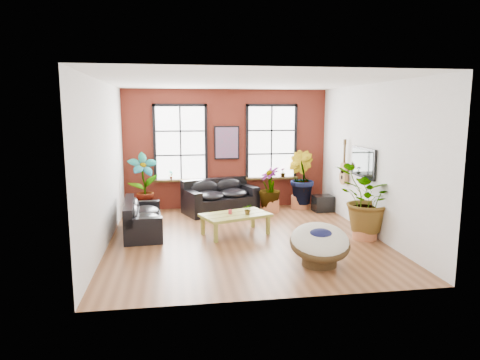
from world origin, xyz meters
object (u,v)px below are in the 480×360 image
at_px(sofa_left, 141,219).
at_px(coffee_table, 235,216).
at_px(sofa_back, 220,197).
at_px(papasan_chair, 320,243).

height_order(sofa_left, coffee_table, sofa_left).
bearing_deg(coffee_table, sofa_back, 72.95).
bearing_deg(papasan_chair, coffee_table, 128.58).
bearing_deg(sofa_left, coffee_table, -104.73).
relative_size(sofa_back, sofa_left, 1.10).
bearing_deg(sofa_back, papasan_chair, -94.08).
bearing_deg(sofa_left, papasan_chair, -131.63).
xyz_separation_m(sofa_back, coffee_table, (0.13, -2.33, 0.01)).
xyz_separation_m(sofa_back, papasan_chair, (1.40, -4.59, 0.01)).
bearing_deg(coffee_table, papasan_chair, -80.88).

